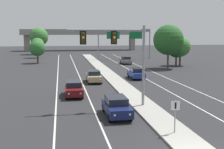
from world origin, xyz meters
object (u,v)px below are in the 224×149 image
car_oncoming_darkred (74,88)px  car_oncoming_tan (94,76)px  tree_far_right_a (176,48)px  tree_far_right_c (168,40)px  highway_sign_gantry (124,34)px  tree_far_left_b (37,48)px  car_oncoming_navy (116,106)px  car_receding_grey (126,60)px  car_receding_blue (136,73)px  tree_far_left_a (37,45)px  median_sign_post (175,112)px  tree_far_right_b (180,47)px  overhead_signal_mast (120,49)px  tree_far_left_c (39,37)px

car_oncoming_darkred → car_oncoming_tan: bearing=69.8°
tree_far_right_a → tree_far_right_c: size_ratio=0.65×
highway_sign_gantry → tree_far_left_b: size_ratio=2.68×
car_oncoming_navy → car_receding_grey: same height
car_receding_blue → tree_far_left_a: 41.55m
tree_far_left_a → tree_far_right_c: (25.56, -27.11, 1.91)m
car_receding_blue → tree_far_right_a: 19.48m
median_sign_post → car_receding_blue: 23.90m
car_receding_grey → tree_far_right_b: (10.17, -4.75, 2.97)m
car_oncoming_tan → tree_far_right_a: (18.61, 17.04, 2.63)m
overhead_signal_mast → tree_far_right_a: bearing=60.1°
median_sign_post → car_oncoming_tan: size_ratio=0.49×
tree_far_right_a → tree_far_left_b: 29.45m
highway_sign_gantry → tree_far_right_a: 17.52m
car_oncoming_darkred → highway_sign_gantry: (14.37, 41.05, 5.34)m
median_sign_post → tree_far_left_a: bearing=102.1°
tree_far_left_a → tree_far_left_c: bearing=91.9°
tree_far_right_b → tree_far_left_a: bearing=142.2°
tree_far_right_a → tree_far_right_c: bearing=-128.5°
car_oncoming_tan → tree_far_right_b: (19.44, 17.04, 2.97)m
tree_far_left_a → tree_far_right_b: (29.67, -22.98, 0.42)m
median_sign_post → car_oncoming_darkred: bearing=114.6°
tree_far_left_b → car_oncoming_navy: bearing=-77.8°
car_receding_blue → tree_far_right_c: tree_far_right_c is taller
median_sign_post → car_oncoming_darkred: (-6.07, 13.27, -0.77)m
overhead_signal_mast → tree_far_left_b: overhead_signal_mast is taller
car_oncoming_tan → car_receding_blue: (6.45, 2.06, 0.00)m
tree_far_left_b → car_receding_grey: bearing=-14.3°
tree_far_right_a → tree_far_left_b: size_ratio=1.07×
tree_far_right_c → car_oncoming_tan: bearing=-139.9°
car_receding_blue → tree_far_right_b: 20.05m
car_oncoming_navy → car_receding_grey: 39.45m
car_oncoming_navy → highway_sign_gantry: 50.86m
overhead_signal_mast → car_receding_grey: overhead_signal_mast is taller
car_oncoming_darkred → car_receding_grey: 32.53m
car_oncoming_darkred → median_sign_post: bearing=-65.4°
car_oncoming_tan → highway_sign_gantry: highway_sign_gantry is taller
car_receding_blue → car_receding_grey: (2.82, 19.73, 0.00)m
overhead_signal_mast → tree_far_right_b: (18.58, 30.93, -1.50)m
car_oncoming_darkred → tree_far_left_b: bearing=100.1°
car_oncoming_navy → tree_far_left_c: 70.19m
overhead_signal_mast → median_sign_post: bearing=-74.4°
median_sign_post → tree_far_left_c: tree_far_left_c is taller
car_receding_grey → tree_far_left_a: (-19.50, 18.23, 2.55)m
car_receding_blue → tree_far_left_b: tree_far_left_b is taller
tree_far_left_b → tree_far_right_b: bearing=-18.3°
car_oncoming_navy → tree_far_left_c: bearing=98.8°
tree_far_right_b → tree_far_right_a: bearing=179.8°
car_oncoming_tan → tree_far_left_a: size_ratio=0.87×
overhead_signal_mast → tree_far_right_a: size_ratio=1.36×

